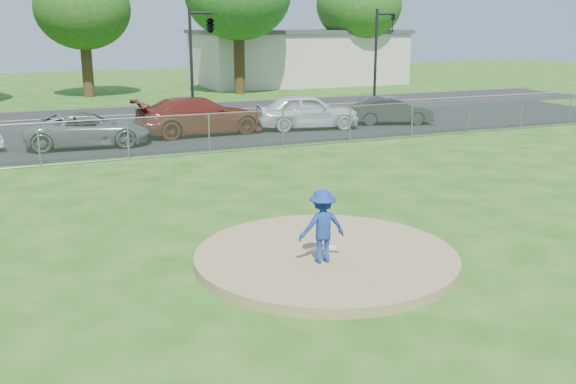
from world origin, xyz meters
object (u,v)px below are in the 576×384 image
at_px(commercial_building, 297,57).
at_px(parked_car_gray, 88,129).
at_px(traffic_signal_center, 208,27).
at_px(traffic_signal_right, 379,49).
at_px(parked_car_pearl, 307,111).
at_px(pitcher, 322,226).
at_px(parked_car_charcoal, 392,111).
at_px(parked_car_darkred, 200,116).

distance_m(commercial_building, parked_car_gray, 29.72).
distance_m(commercial_building, traffic_signal_center, 20.17).
height_order(traffic_signal_right, parked_car_pearl, traffic_signal_right).
relative_size(parked_car_gray, parked_car_pearl, 1.01).
distance_m(pitcher, parked_car_charcoal, 19.84).
distance_m(commercial_building, parked_car_darkred, 25.94).
xyz_separation_m(commercial_building, parked_car_charcoal, (-4.73, -22.32, -1.50)).
xyz_separation_m(parked_car_darkred, parked_car_charcoal, (9.44, -0.64, -0.18)).
xyz_separation_m(commercial_building, pitcher, (-16.30, -38.43, -1.23)).
bearing_deg(parked_car_pearl, commercial_building, -12.20).
xyz_separation_m(traffic_signal_center, traffic_signal_right, (10.27, 0.00, -1.25)).
height_order(commercial_building, traffic_signal_center, traffic_signal_center).
height_order(commercial_building, parked_car_gray, commercial_building).
bearing_deg(parked_car_pearl, parked_car_gray, 104.17).
bearing_deg(pitcher, commercial_building, -109.67).
relative_size(traffic_signal_center, parked_car_charcoal, 1.43).
height_order(parked_car_gray, parked_car_charcoal, parked_car_gray).
height_order(commercial_building, parked_car_charcoal, commercial_building).
bearing_deg(commercial_building, pitcher, -112.99).
xyz_separation_m(parked_car_darkred, parked_car_pearl, (5.02, -0.41, -0.01)).
xyz_separation_m(parked_car_gray, parked_car_darkred, (4.89, 1.08, 0.15)).
xyz_separation_m(traffic_signal_center, parked_car_gray, (-7.03, -6.76, -3.93)).
bearing_deg(pitcher, traffic_signal_center, -97.47).
distance_m(parked_car_gray, parked_car_darkred, 5.01).
bearing_deg(commercial_building, parked_car_gray, -129.95).
relative_size(commercial_building, parked_car_gray, 3.38).
height_order(pitcher, parked_car_charcoal, pitcher).
distance_m(commercial_building, parked_car_pearl, 23.94).
height_order(traffic_signal_right, parked_car_gray, traffic_signal_right).
bearing_deg(pitcher, parked_car_gray, -76.70).
relative_size(traffic_signal_center, pitcher, 3.84).
bearing_deg(pitcher, parked_car_charcoal, -122.37).
xyz_separation_m(commercial_building, parked_car_darkred, (-14.17, -21.68, -1.33)).
relative_size(parked_car_gray, parked_car_charcoal, 1.23).
distance_m(commercial_building, pitcher, 41.76).
bearing_deg(traffic_signal_right, parked_car_gray, -158.67).
relative_size(traffic_signal_center, parked_car_pearl, 1.17).
bearing_deg(parked_car_charcoal, pitcher, 162.59).
height_order(commercial_building, parked_car_darkred, commercial_building).
bearing_deg(commercial_building, parked_car_charcoal, -101.97).
height_order(commercial_building, parked_car_pearl, commercial_building).
height_order(pitcher, parked_car_darkred, same).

